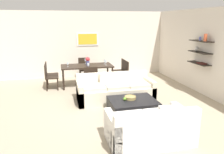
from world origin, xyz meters
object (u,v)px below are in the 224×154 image
object	(u,v)px
decorative_bowl	(130,97)
dining_chair_right_far	(121,69)
sofa_beige	(115,91)
wine_glass_foot	(88,64)
dining_chair_head	(84,67)
wine_glass_head	(85,60)
apple_on_coffee_table	(125,99)
dining_chair_right_near	(124,71)
loveseat_white	(150,128)
wine_glass_right_far	(105,61)
coffee_table	(133,107)
dining_chair_left_near	(49,75)
centerpiece_vase	(88,61)
dining_table	(87,67)
dining_chair_foot	(90,78)
wine_glass_left_near	(68,64)
dining_chair_left_far	(50,73)
wine_glass_right_near	(106,62)

from	to	relation	value
decorative_bowl	dining_chair_right_far	world-z (taller)	dining_chair_right_far
sofa_beige	wine_glass_foot	bearing A→B (deg)	114.41
dining_chair_head	wine_glass_head	distance (m)	0.60
apple_on_coffee_table	dining_chair_right_near	world-z (taller)	dining_chair_right_near
loveseat_white	dining_chair_head	bearing A→B (deg)	97.60
dining_chair_right_far	wine_glass_right_far	bearing A→B (deg)	-171.94
coffee_table	decorative_bowl	size ratio (longest dim) A/B	3.95
sofa_beige	dining_chair_right_near	size ratio (longest dim) A/B	2.55
sofa_beige	dining_chair_left_near	xyz separation A→B (m)	(-1.93, 1.53, 0.21)
wine_glass_head	dining_chair_right_far	bearing A→B (deg)	-8.07
dining_chair_left_near	centerpiece_vase	bearing A→B (deg)	8.95
sofa_beige	dining_chair_head	bearing A→B (deg)	103.24
coffee_table	dining_table	world-z (taller)	dining_table
apple_on_coffee_table	wine_glass_right_far	xyz separation A→B (m)	(0.11, 2.95, 0.44)
dining_chair_head	dining_chair_right_near	world-z (taller)	same
sofa_beige	dining_chair_foot	distance (m)	1.09
wine_glass_left_near	dining_chair_left_near	bearing A→B (deg)	-171.94
dining_chair_left_far	dining_table	bearing A→B (deg)	-8.70
loveseat_white	wine_glass_right_near	world-z (taller)	wine_glass_right_near
apple_on_coffee_table	wine_glass_right_far	bearing A→B (deg)	87.89
dining_table	dining_chair_left_near	xyz separation A→B (m)	(-1.32, -0.20, -0.18)
apple_on_coffee_table	dining_chair_foot	xyz separation A→B (m)	(-0.57, 1.98, 0.08)
apple_on_coffee_table	dining_table	bearing A→B (deg)	101.35
dining_chair_foot	dining_chair_right_far	bearing A→B (deg)	38.69
dining_table	dining_chair_head	xyz separation A→B (m)	(0.00, 0.86, -0.18)
wine_glass_head	dining_table	bearing A→B (deg)	-90.00
loveseat_white	wine_glass_foot	world-z (taller)	wine_glass_foot
wine_glass_right_far	wine_glass_left_near	bearing A→B (deg)	-170.70
dining_chair_foot	dining_chair_head	bearing A→B (deg)	90.00
decorative_bowl	dining_chair_right_near	distance (m)	2.63
decorative_bowl	wine_glass_head	size ratio (longest dim) A/B	1.58
sofa_beige	dining_chair_right_near	bearing A→B (deg)	65.02
dining_chair_head	wine_glass_foot	bearing A→B (deg)	-90.00
dining_chair_right_near	dining_chair_left_near	bearing A→B (deg)	180.00
wine_glass_right_far	dining_chair_right_far	bearing A→B (deg)	8.06
wine_glass_head	centerpiece_vase	size ratio (longest dim) A/B	0.61
sofa_beige	dining_table	world-z (taller)	sofa_beige
coffee_table	dining_table	distance (m)	2.98
wine_glass_left_near	centerpiece_vase	xyz separation A→B (m)	(0.72, 0.12, 0.05)
dining_chair_left_far	centerpiece_vase	distance (m)	1.43
decorative_bowl	loveseat_white	bearing A→B (deg)	-92.71
apple_on_coffee_table	wine_glass_right_far	size ratio (longest dim) A/B	0.49
wine_glass_foot	wine_glass_head	world-z (taller)	wine_glass_head
sofa_beige	wine_glass_right_near	xyz separation A→B (m)	(0.07, 1.62, 0.58)
loveseat_white	dining_chair_left_far	xyz separation A→B (m)	(-2.00, 4.40, 0.21)
dining_chair_right_near	loveseat_white	bearing A→B (deg)	-99.22
wine_glass_left_near	wine_glass_right_near	bearing A→B (deg)	0.00
wine_glass_right_far	wine_glass_head	bearing A→B (deg)	157.72
loveseat_white	dining_chair_left_near	size ratio (longest dim) A/B	1.84
decorative_bowl	dining_chair_left_near	xyz separation A→B (m)	(-2.06, 2.56, 0.08)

